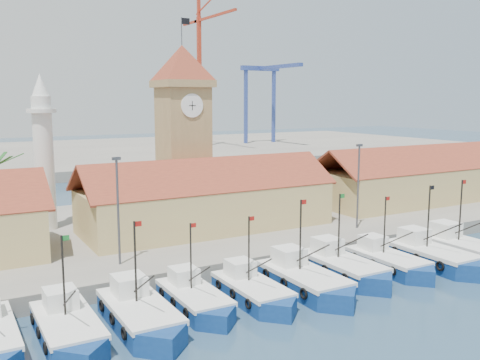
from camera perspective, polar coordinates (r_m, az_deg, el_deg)
ground at (r=41.99m, az=8.82°, el=-12.67°), size 400.00×400.00×0.00m
quay at (r=61.51m, az=-5.18°, el=-5.00°), size 140.00×32.00×1.50m
terminal at (r=143.37m, az=-19.52°, el=2.42°), size 240.00×80.00×2.00m
boat_1 at (r=36.52m, az=-17.79°, el=-15.10°), size 3.43×9.40×7.11m
boat_2 at (r=37.33m, az=-10.48°, el=-14.21°), size 3.65×9.99×7.56m
boat_3 at (r=39.78m, az=-4.71°, el=-12.76°), size 3.22×8.82×6.67m
boat_4 at (r=41.21m, az=1.54°, el=-11.94°), size 3.29×9.00×6.81m
boat_5 at (r=43.39m, az=7.12°, el=-10.80°), size 3.73×10.23×7.74m
boat_6 at (r=47.15m, az=11.13°, el=-9.32°), size 3.67×10.05×7.61m
boat_7 at (r=49.94m, az=15.72°, el=-8.54°), size 3.37×9.24×6.99m
boat_8 at (r=52.49m, az=20.05°, el=-7.81°), size 3.77×10.32×7.81m
boat_9 at (r=55.87m, az=23.02°, el=-6.98°), size 3.86×10.57×8.00m
hall_center at (r=57.28m, az=-3.57°, el=-2.68°), size 27.04×10.13×7.61m
hall_right at (r=76.63m, az=18.48°, el=-0.24°), size 31.20×10.13×7.61m
clock_tower at (r=61.71m, az=-6.09°, el=5.57°), size 5.80×5.80×22.70m
minaret at (r=59.57m, az=-20.21°, el=2.83°), size 3.00×3.00×16.30m
lamp_posts at (r=50.11m, az=0.93°, el=-1.39°), size 80.70×0.25×9.03m
crane_red_right at (r=149.16m, az=-4.18°, el=12.47°), size 1.00×30.69×42.36m
gantry at (r=162.27m, az=2.78°, el=10.29°), size 13.00×22.00×23.20m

